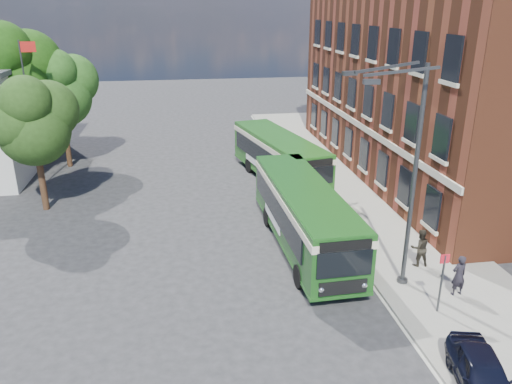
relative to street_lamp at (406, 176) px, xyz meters
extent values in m
plane|color=#28282B|center=(-4.84, 2.00, -4.79)|extent=(120.00, 120.00, 0.00)
cube|color=gray|center=(2.16, 10.00, -4.72)|extent=(6.00, 48.00, 0.15)
cube|color=beige|center=(-0.89, 10.00, -4.79)|extent=(0.12, 48.00, 0.01)
cube|color=brown|center=(9.16, 14.00, 1.21)|extent=(12.00, 26.00, 12.00)
cube|color=beige|center=(3.12, 14.00, -1.19)|extent=(0.12, 26.00, 0.35)
cylinder|color=#343639|center=(-17.34, 15.00, -0.29)|extent=(0.10, 0.10, 9.00)
cube|color=#B31914|center=(-16.89, 15.00, 3.81)|extent=(0.90, 0.02, 0.60)
cylinder|color=#343639|center=(0.36, 0.00, -4.64)|extent=(0.44, 0.44, 0.30)
cylinder|color=#343639|center=(0.36, 0.00, -0.29)|extent=(0.18, 0.18, 9.00)
cube|color=#343639|center=(-0.87, -0.60, 4.01)|extent=(2.58, 0.46, 0.37)
cube|color=#343639|center=(-0.87, 0.60, 4.01)|extent=(2.58, 0.46, 0.37)
cube|color=#343639|center=(-2.11, -1.08, 3.76)|extent=(0.55, 0.22, 0.16)
cube|color=#343639|center=(-2.11, 1.08, 3.76)|extent=(0.55, 0.22, 0.16)
cylinder|color=#343639|center=(0.76, -2.20, -3.54)|extent=(0.08, 0.08, 2.50)
cube|color=red|center=(0.76, -2.20, -2.44)|extent=(0.35, 0.04, 0.35)
cube|color=#194C17|center=(-2.84, 4.13, -3.02)|extent=(2.84, 10.87, 2.45)
cube|color=#194C17|center=(-2.84, 4.13, -4.29)|extent=(2.88, 10.92, 0.14)
cube|color=black|center=(-4.13, 4.39, -2.89)|extent=(0.36, 9.00, 1.10)
cube|color=black|center=(-1.57, 4.47, -2.89)|extent=(0.36, 9.00, 1.10)
cube|color=#F1E6C6|center=(-2.84, 4.13, -2.19)|extent=(2.90, 10.94, 0.32)
cube|color=#194C17|center=(-2.84, 4.13, -1.83)|extent=(2.74, 10.77, 0.12)
cube|color=black|center=(-2.67, -1.30, -2.84)|extent=(2.15, 0.15, 1.05)
cube|color=black|center=(-2.67, -1.31, -2.09)|extent=(2.00, 0.14, 0.38)
cube|color=black|center=(-2.67, -1.31, -3.84)|extent=(1.90, 0.14, 0.55)
sphere|color=silver|center=(-3.52, -1.32, -3.84)|extent=(0.26, 0.26, 0.26)
sphere|color=silver|center=(-1.82, -1.26, -3.84)|extent=(0.26, 0.26, 0.26)
cube|color=black|center=(-3.01, 9.56, -2.79)|extent=(2.00, 0.14, 0.90)
cube|color=white|center=(-4.16, 5.09, -3.64)|extent=(0.14, 3.20, 0.45)
cylinder|color=black|center=(-3.90, 0.49, -4.29)|extent=(0.31, 1.01, 1.00)
cylinder|color=black|center=(-1.56, 0.57, -4.29)|extent=(0.31, 1.01, 1.00)
cylinder|color=black|center=(-4.09, 6.69, -4.29)|extent=(0.31, 1.01, 1.00)
cylinder|color=black|center=(-1.75, 6.77, -4.29)|extent=(0.31, 1.01, 1.00)
cube|color=#1F5819|center=(-2.12, 13.63, -3.02)|extent=(4.63, 10.50, 2.45)
cube|color=#1F5819|center=(-2.12, 13.63, -4.29)|extent=(4.68, 10.55, 0.14)
cube|color=black|center=(-3.43, 13.65, -2.89)|extent=(1.88, 8.23, 1.10)
cube|color=black|center=(-0.93, 14.20, -2.89)|extent=(1.88, 8.23, 1.10)
cube|color=beige|center=(-2.12, 13.63, -2.19)|extent=(4.70, 10.58, 0.32)
cube|color=#1F5819|center=(-2.12, 13.63, -1.83)|extent=(4.51, 10.38, 0.12)
cube|color=black|center=(-1.02, 8.62, -2.84)|extent=(2.12, 0.54, 1.05)
cube|color=black|center=(-1.02, 8.61, -2.09)|extent=(1.97, 0.51, 0.38)
cube|color=black|center=(-1.02, 8.61, -3.84)|extent=(1.87, 0.49, 0.55)
sphere|color=silver|center=(-1.85, 8.45, -3.84)|extent=(0.26, 0.26, 0.26)
sphere|color=silver|center=(-0.19, 8.81, -3.84)|extent=(0.26, 0.26, 0.26)
cube|color=black|center=(-3.22, 18.65, -2.79)|extent=(1.97, 0.51, 0.90)
cube|color=white|center=(-3.59, 14.33, -3.64)|extent=(0.73, 3.13, 0.45)
cylinder|color=black|center=(-2.55, 10.16, -4.29)|extent=(0.49, 1.04, 1.00)
cylinder|color=black|center=(-0.27, 10.66, -4.29)|extent=(0.49, 1.04, 1.00)
cylinder|color=black|center=(-3.76, 15.63, -4.29)|extent=(0.49, 1.04, 1.00)
cylinder|color=black|center=(-1.47, 16.13, -4.29)|extent=(0.49, 1.04, 1.00)
imported|color=black|center=(-0.04, -6.25, -4.04)|extent=(2.23, 3.77, 1.20)
imported|color=black|center=(2.06, -1.24, -3.79)|extent=(0.66, 0.47, 1.70)
imported|color=black|center=(1.64, 1.22, -3.79)|extent=(0.87, 0.69, 1.71)
cylinder|color=#392315|center=(-16.14, 10.90, -3.17)|extent=(0.36, 0.36, 3.25)
sphere|color=#203C13|center=(-16.14, 10.90, -0.22)|extent=(3.84, 3.84, 3.84)
sphere|color=#203C13|center=(-15.40, 11.49, 0.74)|extent=(3.25, 3.25, 3.25)
sphere|color=#203C13|center=(-16.80, 10.38, 0.37)|extent=(2.95, 2.95, 2.95)
sphere|color=#203C13|center=(-16.14, 10.16, 1.48)|extent=(2.66, 2.66, 2.66)
cylinder|color=#392315|center=(-18.84, 17.65, -2.64)|extent=(0.36, 0.36, 4.30)
sphere|color=#1A3F0E|center=(-18.84, 17.65, 1.27)|extent=(5.08, 5.08, 5.08)
sphere|color=#1A3F0E|center=(-17.86, 18.43, 2.54)|extent=(4.30, 4.30, 4.30)
sphere|color=#1A3F0E|center=(-18.84, 16.67, 3.51)|extent=(3.52, 3.52, 3.52)
cylinder|color=#392315|center=(-16.32, 19.06, -3.03)|extent=(0.36, 0.36, 3.53)
sphere|color=#244F19|center=(-16.32, 19.06, 0.18)|extent=(4.17, 4.17, 4.17)
sphere|color=#244F19|center=(-15.52, 19.70, 1.22)|extent=(3.53, 3.53, 3.53)
sphere|color=#244F19|center=(-17.04, 18.50, 0.82)|extent=(3.21, 3.21, 3.21)
sphere|color=#244F19|center=(-16.32, 18.26, 2.02)|extent=(2.89, 2.89, 2.89)
camera|label=1|loc=(-8.44, -16.86, 6.15)|focal=35.00mm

